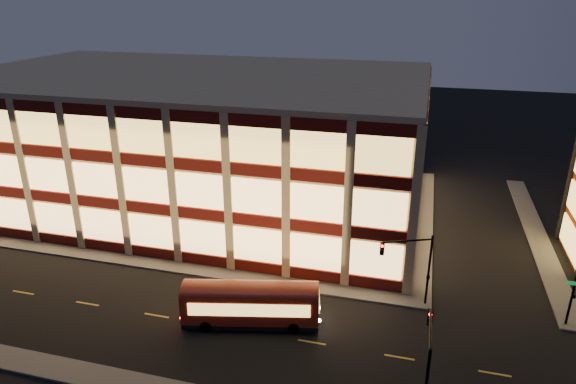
% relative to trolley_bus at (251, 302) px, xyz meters
% --- Properties ---
extents(ground, '(200.00, 200.00, 0.00)m').
position_rel_trolley_bus_xyz_m(ground, '(-11.19, 4.99, -1.84)').
color(ground, black).
rests_on(ground, ground).
extents(sidewalk_office_south, '(54.00, 2.00, 0.15)m').
position_rel_trolley_bus_xyz_m(sidewalk_office_south, '(-14.19, 5.99, -1.77)').
color(sidewalk_office_south, '#514F4C').
rests_on(sidewalk_office_south, ground).
extents(sidewalk_office_east, '(2.00, 30.00, 0.15)m').
position_rel_trolley_bus_xyz_m(sidewalk_office_east, '(11.81, 21.99, -1.77)').
color(sidewalk_office_east, '#514F4C').
rests_on(sidewalk_office_east, ground).
extents(sidewalk_tower_west, '(2.00, 30.00, 0.15)m').
position_rel_trolley_bus_xyz_m(sidewalk_tower_west, '(22.81, 21.99, -1.77)').
color(sidewalk_tower_west, '#514F4C').
rests_on(sidewalk_tower_west, ground).
extents(sidewalk_near, '(100.00, 2.00, 0.15)m').
position_rel_trolley_bus_xyz_m(sidewalk_near, '(-11.19, -8.01, -1.77)').
color(sidewalk_near, '#514F4C').
rests_on(sidewalk_near, ground).
extents(office_building, '(50.45, 30.45, 14.50)m').
position_rel_trolley_bus_xyz_m(office_building, '(-14.10, 21.90, 5.40)').
color(office_building, tan).
rests_on(office_building, ground).
extents(traffic_signal_far, '(3.79, 1.87, 6.00)m').
position_rel_trolley_bus_xyz_m(traffic_signal_far, '(11.02, 5.23, 2.27)').
color(traffic_signal_far, black).
rests_on(traffic_signal_far, ground).
extents(traffic_signal_near, '(0.32, 4.45, 6.00)m').
position_rel_trolley_bus_xyz_m(traffic_signal_near, '(12.31, -6.04, 2.28)').
color(traffic_signal_near, black).
rests_on(traffic_signal_near, ground).
extents(trolley_bus, '(10.13, 4.67, 3.33)m').
position_rel_trolley_bus_xyz_m(trolley_bus, '(0.00, 0.00, 0.00)').
color(trolley_bus, maroon).
rests_on(trolley_bus, ground).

